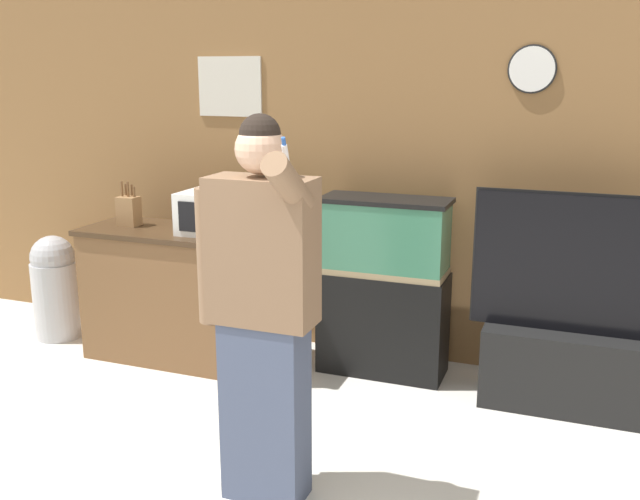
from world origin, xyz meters
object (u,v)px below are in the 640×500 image
Objects in this scene: counter_island at (187,295)px; trash_bin at (55,286)px; microwave at (218,212)px; person_standing at (261,308)px; knife_block at (129,210)px; aquarium_on_stand at (384,287)px; tv_on_stand at (570,347)px.

counter_island is 1.84× the size of trash_bin.
person_standing reaches higher than microwave.
knife_block reaches higher than aquarium_on_stand.
aquarium_on_stand is 1.51× the size of trash_bin.
microwave is 0.69m from knife_block.
person_standing is at bearing -39.13° from knife_block.
person_standing is (1.64, -1.34, -0.09)m from knife_block.
aquarium_on_stand is (1.33, 0.27, 0.13)m from counter_island.
microwave is (0.26, 0.02, 0.60)m from counter_island.
trash_bin is at bearing -179.95° from microwave.
knife_block is (-0.44, 0.01, 0.56)m from counter_island.
tv_on_stand is at bearing 48.51° from person_standing.
person_standing is (-0.13, -1.59, 0.34)m from aquarium_on_stand.
aquarium_on_stand is 0.66× the size of person_standing.
knife_block is at bearing 179.04° from counter_island.
counter_island is 2.51m from tv_on_stand.
microwave is 2.35m from tv_on_stand.
tv_on_stand is at bearing 2.65° from knife_block.
counter_island is at bearing -1.04° from trash_bin.
counter_island is 1.15m from trash_bin.
microwave reaches higher than aquarium_on_stand.
tv_on_stand is at bearing 3.08° from microwave.
aquarium_on_stand is at bearing 5.63° from trash_bin.
microwave is 0.59× the size of trash_bin.
counter_island is 1.11× the size of tv_on_stand.
trash_bin is (-2.36, 1.35, -0.53)m from person_standing.
knife_block is 3.02m from tv_on_stand.
knife_block is 0.24× the size of tv_on_stand.
aquarium_on_stand is 0.91× the size of tv_on_stand.
tv_on_stand is at bearing 1.92° from trash_bin.
knife_block is 0.39× the size of trash_bin.
microwave is 0.26× the size of person_standing.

